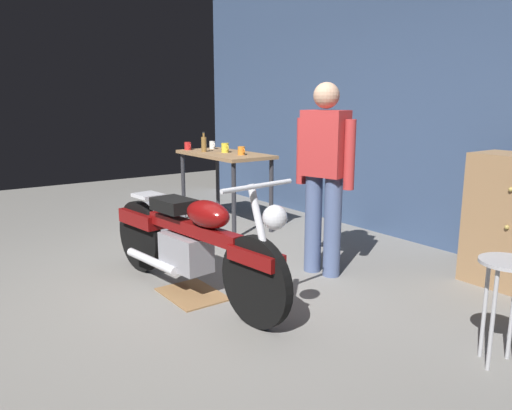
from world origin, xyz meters
name	(u,v)px	position (x,y,z in m)	size (l,w,h in m)	color
ground_plane	(185,296)	(0.00, 0.00, 0.00)	(12.00, 12.00, 0.00)	gray
back_wall	(417,97)	(0.00, 2.80, 1.55)	(8.00, 0.12, 3.10)	#384C70
workbench	(225,162)	(-1.73, 1.48, 0.79)	(1.30, 0.64, 0.90)	#99724C
motorcycle	(190,240)	(0.01, 0.06, 0.45)	(2.18, 0.64, 1.00)	black
person_standing	(324,171)	(0.25, 1.25, 0.93)	(0.56, 0.31, 1.67)	slate
shop_stool	(506,284)	(2.01, 1.00, 0.50)	(0.32, 0.32, 0.64)	#B2B2B7
drip_tray	(192,294)	(0.01, 0.06, 0.01)	(0.56, 0.40, 0.01)	olive
storage_bin	(164,218)	(-1.88, 0.73, 0.17)	(0.44, 0.32, 0.34)	gray
mug_orange_travel	(241,151)	(-1.40, 1.51, 0.95)	(0.12, 0.08, 0.10)	orange
mug_white_ceramic	(212,145)	(-2.20, 1.60, 0.95)	(0.10, 0.07, 0.10)	white
mug_yellow_tall	(225,148)	(-1.74, 1.50, 0.96)	(0.13, 0.09, 0.11)	yellow
mug_red_diner	(188,146)	(-2.28, 1.29, 0.95)	(0.12, 0.09, 0.10)	red
bottle	(204,144)	(-1.96, 1.33, 1.00)	(0.06, 0.06, 0.24)	olive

